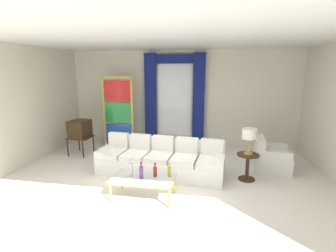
# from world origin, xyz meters

# --- Properties ---
(ground_plane) EXTENTS (16.00, 16.00, 0.00)m
(ground_plane) POSITION_xyz_m (0.00, 0.00, 0.00)
(ground_plane) COLOR white
(wall_rear) EXTENTS (8.00, 0.12, 3.00)m
(wall_rear) POSITION_xyz_m (0.00, 3.06, 1.50)
(wall_rear) COLOR silver
(wall_rear) RESTS_ON ground
(wall_left) EXTENTS (0.12, 7.00, 3.00)m
(wall_left) POSITION_xyz_m (-3.66, 0.60, 1.50)
(wall_left) COLOR silver
(wall_left) RESTS_ON ground
(ceiling_slab) EXTENTS (8.00, 7.60, 0.04)m
(ceiling_slab) POSITION_xyz_m (0.00, 0.80, 3.02)
(ceiling_slab) COLOR white
(curtained_window) EXTENTS (2.00, 0.17, 2.70)m
(curtained_window) POSITION_xyz_m (-0.20, 2.89, 1.74)
(curtained_window) COLOR white
(curtained_window) RESTS_ON ground
(couch_white_long) EXTENTS (2.98, 1.17, 0.86)m
(couch_white_long) POSITION_xyz_m (-0.12, 0.48, 0.31)
(couch_white_long) COLOR white
(couch_white_long) RESTS_ON ground
(coffee_table) EXTENTS (1.17, 0.68, 0.41)m
(coffee_table) POSITION_xyz_m (-0.21, -0.76, 0.37)
(coffee_table) COLOR silver
(coffee_table) RESTS_ON ground
(bottle_blue_decanter) EXTENTS (0.07, 0.07, 0.28)m
(bottle_blue_decanter) POSITION_xyz_m (-0.00, -0.68, 0.52)
(bottle_blue_decanter) COLOR maroon
(bottle_blue_decanter) RESTS_ON coffee_table
(bottle_crystal_tall) EXTENTS (0.07, 0.07, 0.33)m
(bottle_crystal_tall) POSITION_xyz_m (-0.24, -0.79, 0.54)
(bottle_crystal_tall) COLOR #753384
(bottle_crystal_tall) RESTS_ON coffee_table
(bottle_amber_squat) EXTENTS (0.06, 0.06, 0.27)m
(bottle_amber_squat) POSITION_xyz_m (0.27, -0.62, 0.52)
(bottle_amber_squat) COLOR gold
(bottle_amber_squat) RESTS_ON coffee_table
(bottle_ruby_flask) EXTENTS (0.08, 0.08, 0.36)m
(bottle_ruby_flask) POSITION_xyz_m (-0.46, -0.74, 0.56)
(bottle_ruby_flask) COLOR silver
(bottle_ruby_flask) RESTS_ON coffee_table
(vintage_tv) EXTENTS (0.62, 0.63, 1.35)m
(vintage_tv) POSITION_xyz_m (-2.70, 1.42, 0.73)
(vintage_tv) COLOR #382314
(vintage_tv) RESTS_ON ground
(armchair_white) EXTENTS (0.88, 0.88, 0.80)m
(armchair_white) POSITION_xyz_m (2.42, 1.14, 0.29)
(armchair_white) COLOR white
(armchair_white) RESTS_ON ground
(stained_glass_divider) EXTENTS (0.95, 0.05, 2.20)m
(stained_glass_divider) POSITION_xyz_m (-1.84, 2.24, 1.06)
(stained_glass_divider) COLOR gold
(stained_glass_divider) RESTS_ON ground
(peacock_figurine) EXTENTS (0.44, 0.60, 0.50)m
(peacock_figurine) POSITION_xyz_m (-1.54, 1.80, 0.22)
(peacock_figurine) COLOR beige
(peacock_figurine) RESTS_ON ground
(round_side_table) EXTENTS (0.48, 0.48, 0.59)m
(round_side_table) POSITION_xyz_m (1.82, 0.44, 0.36)
(round_side_table) COLOR #382314
(round_side_table) RESTS_ON ground
(table_lamp_brass) EXTENTS (0.32, 0.32, 0.57)m
(table_lamp_brass) POSITION_xyz_m (1.82, 0.44, 1.03)
(table_lamp_brass) COLOR #B29338
(table_lamp_brass) RESTS_ON round_side_table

